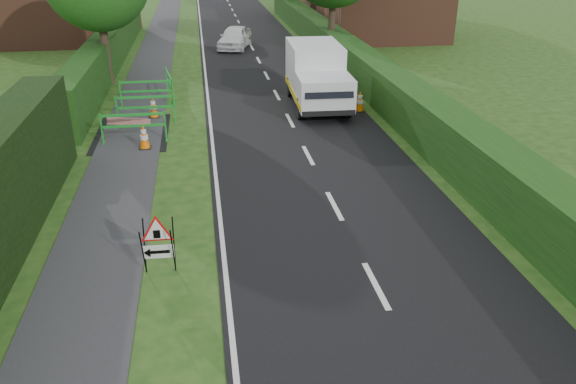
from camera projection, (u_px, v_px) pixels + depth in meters
ground at (252, 332)px, 9.60m from camera, size 120.00×120.00×0.00m
road_surface at (239, 24)px, 41.28m from camera, size 6.00×90.00×0.02m
footpath at (163, 25)px, 40.50m from camera, size 2.00×90.00×0.02m
hedge_west_far at (112, 65)px, 28.59m from camera, size 1.00×24.00×1.80m
hedge_east at (363, 86)px, 24.84m from camera, size 1.20×50.00×1.50m
triangle_sign at (156, 240)px, 10.97m from camera, size 0.76×0.76×1.07m
works_van at (317, 75)px, 21.61m from camera, size 2.16×5.06×2.27m
traffic_cone_0 at (360, 101)px, 21.16m from camera, size 0.38×0.38×0.79m
traffic_cone_1 at (336, 89)px, 22.85m from camera, size 0.38×0.38×0.79m
traffic_cone_2 at (341, 81)px, 23.94m from camera, size 0.38×0.38×0.79m
traffic_cone_3 at (144, 137)px, 17.53m from camera, size 0.38×0.38×0.79m
traffic_cone_4 at (153, 107)px, 20.46m from camera, size 0.38×0.38×0.79m
ped_barrier_0 at (133, 123)px, 17.97m from camera, size 2.06×0.36×1.00m
ped_barrier_1 at (145, 105)px, 19.85m from camera, size 2.07×0.39×1.00m
ped_barrier_2 at (146, 89)px, 21.86m from camera, size 2.06×0.38×1.00m
ped_barrier_3 at (169, 81)px, 22.97m from camera, size 0.65×2.09×1.00m
redwhite_plank at (130, 134)px, 18.92m from camera, size 1.45×0.46×0.25m
hatchback_car at (235, 37)px, 32.40m from camera, size 2.49×3.99×1.27m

